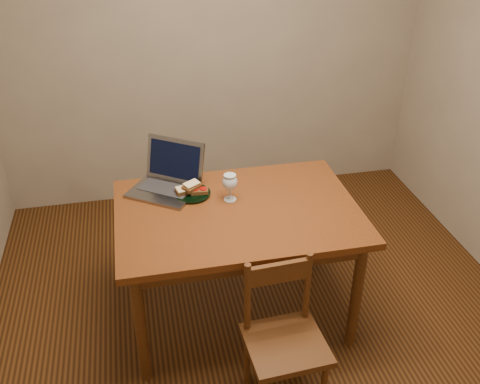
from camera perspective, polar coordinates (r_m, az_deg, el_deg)
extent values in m
cube|color=black|center=(3.27, 2.09, -13.84)|extent=(3.20, 3.20, 0.02)
cube|color=gray|center=(4.02, -3.25, 16.66)|extent=(3.20, 0.02, 2.60)
cube|color=#46210B|center=(2.88, -0.24, -2.22)|extent=(1.30, 0.90, 0.04)
cylinder|color=#3F210D|center=(2.78, -10.53, -14.06)|extent=(0.06, 0.06, 0.70)
cylinder|color=#3F210D|center=(2.97, 12.29, -10.73)|extent=(0.06, 0.06, 0.70)
cylinder|color=#3F210D|center=(3.35, -11.18, -5.18)|extent=(0.06, 0.06, 0.70)
cylinder|color=#3F210D|center=(3.51, 7.68, -2.94)|extent=(0.06, 0.06, 0.70)
cube|color=#3F210D|center=(2.63, 4.90, -15.94)|extent=(0.39, 0.37, 0.04)
cube|color=#3F210D|center=(2.50, 4.14, -8.58)|extent=(0.30, 0.04, 0.11)
cylinder|color=black|center=(3.00, -5.11, -0.20)|extent=(0.21, 0.21, 0.02)
cube|color=slate|center=(3.03, -8.28, -0.03)|extent=(0.44, 0.41, 0.02)
cube|color=slate|center=(3.09, -6.95, 3.46)|extent=(0.34, 0.27, 0.24)
cube|color=black|center=(3.09, -6.95, 3.46)|extent=(0.29, 0.22, 0.20)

